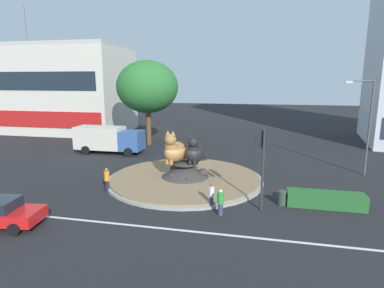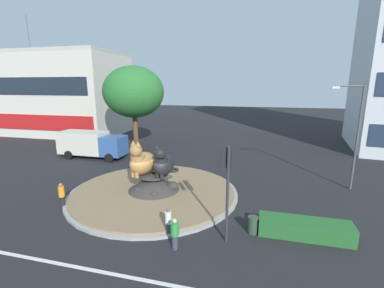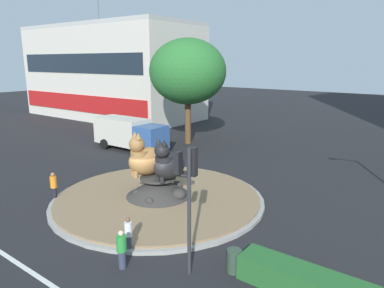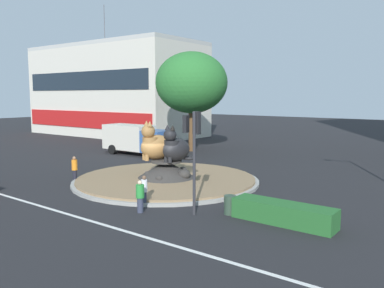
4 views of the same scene
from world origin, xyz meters
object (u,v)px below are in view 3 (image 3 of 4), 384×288
at_px(broadleaf_tree_behind_island, 188,72).
at_px(delivery_box_truck, 129,133).
at_px(pedestrian_green_shirt, 122,249).
at_px(pedestrian_white_shirt, 128,234).
at_px(litter_bin, 234,261).
at_px(pedestrian_orange_shirt, 54,186).
at_px(shophouse_block, 111,72).
at_px(cat_statue_tabby, 145,159).
at_px(cat_statue_black, 168,164).
at_px(traffic_light_mast, 189,183).

relative_size(broadleaf_tree_behind_island, delivery_box_truck, 1.37).
relative_size(pedestrian_green_shirt, pedestrian_white_shirt, 1.00).
relative_size(pedestrian_white_shirt, litter_bin, 1.73).
xyz_separation_m(broadleaf_tree_behind_island, pedestrian_orange_shirt, (2.75, -16.00, -5.92)).
height_order(shophouse_block, pedestrian_white_shirt, shophouse_block).
bearing_deg(litter_bin, pedestrian_white_shirt, -161.65).
height_order(shophouse_block, delivery_box_truck, shophouse_block).
xyz_separation_m(shophouse_block, broadleaf_tree_behind_island, (19.24, -7.35, 0.53)).
xyz_separation_m(cat_statue_tabby, broadleaf_tree_behind_island, (-6.68, 12.60, 4.44)).
distance_m(broadleaf_tree_behind_island, pedestrian_white_shirt, 21.04).
distance_m(cat_statue_tabby, litter_bin, 8.71).
relative_size(cat_statue_black, traffic_light_mast, 0.49).
bearing_deg(traffic_light_mast, litter_bin, -58.40).
distance_m(broadleaf_tree_behind_island, pedestrian_green_shirt, 22.16).
bearing_deg(cat_statue_tabby, pedestrian_orange_shirt, -28.55).
relative_size(traffic_light_mast, pedestrian_orange_shirt, 2.91).
relative_size(pedestrian_orange_shirt, pedestrian_white_shirt, 1.07).
relative_size(traffic_light_mast, pedestrian_white_shirt, 3.10).
relative_size(delivery_box_truck, litter_bin, 7.98).
height_order(broadleaf_tree_behind_island, pedestrian_white_shirt, broadleaf_tree_behind_island).
xyz_separation_m(pedestrian_green_shirt, litter_bin, (3.54, 2.36, -0.36)).
bearing_deg(pedestrian_orange_shirt, delivery_box_truck, 68.00).
bearing_deg(litter_bin, shophouse_block, 145.35).
distance_m(cat_statue_tabby, pedestrian_green_shirt, 7.30).
relative_size(broadleaf_tree_behind_island, pedestrian_white_shirt, 6.32).
xyz_separation_m(traffic_light_mast, pedestrian_orange_shirt, (-10.38, 0.98, -2.67)).
distance_m(cat_statue_black, traffic_light_mast, 6.81).
relative_size(traffic_light_mast, shophouse_block, 0.19).
xyz_separation_m(shophouse_block, pedestrian_white_shirt, (29.53, -24.71, -5.43)).
bearing_deg(pedestrian_green_shirt, pedestrian_orange_shirt, 18.91).
distance_m(cat_statue_tabby, broadleaf_tree_behind_island, 14.94).
bearing_deg(litter_bin, delivery_box_truck, 147.63).
xyz_separation_m(broadleaf_tree_behind_island, pedestrian_white_shirt, (10.29, -17.35, -5.96)).
bearing_deg(traffic_light_mast, cat_statue_black, 42.07).
distance_m(pedestrian_orange_shirt, pedestrian_green_shirt, 8.53).
bearing_deg(pedestrian_white_shirt, cat_statue_black, -132.91).
bearing_deg(shophouse_block, litter_bin, -35.28).
xyz_separation_m(cat_statue_tabby, cat_statue_black, (1.54, 0.18, -0.07)).
xyz_separation_m(cat_statue_black, broadleaf_tree_behind_island, (-8.22, 12.42, 4.52)).
height_order(shophouse_block, pedestrian_orange_shirt, shophouse_block).
xyz_separation_m(delivery_box_truck, litter_bin, (17.10, -10.84, -1.09)).
bearing_deg(delivery_box_truck, pedestrian_green_shirt, -44.66).
xyz_separation_m(traffic_light_mast, pedestrian_white_shirt, (-2.84, -0.38, -2.71)).
distance_m(cat_statue_black, delivery_box_truck, 13.08).
relative_size(shophouse_block, litter_bin, 28.24).
relative_size(cat_statue_black, broadleaf_tree_behind_island, 0.24).
bearing_deg(shophouse_block, traffic_light_mast, -37.56).
bearing_deg(shophouse_block, cat_statue_black, -36.39).
height_order(cat_statue_tabby, pedestrian_orange_shirt, cat_statue_tabby).
height_order(pedestrian_orange_shirt, pedestrian_green_shirt, pedestrian_orange_shirt).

